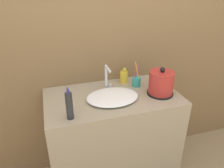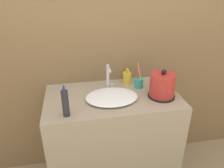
% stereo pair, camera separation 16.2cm
% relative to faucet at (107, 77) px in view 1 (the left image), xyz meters
% --- Properties ---
extents(wall_back, '(6.00, 0.04, 2.60)m').
position_rel_faucet_xyz_m(wall_back, '(0.01, 0.19, 0.33)').
color(wall_back, olive).
rests_on(wall_back, ground_plane).
extents(vanity_counter, '(1.02, 0.56, 0.86)m').
position_rel_faucet_xyz_m(vanity_counter, '(0.01, -0.11, -0.54)').
color(vanity_counter, gray).
rests_on(vanity_counter, ground_plane).
extents(sink_basin, '(0.39, 0.30, 0.04)m').
position_rel_faucet_xyz_m(sink_basin, '(-0.01, -0.16, -0.09)').
color(sink_basin, white).
rests_on(sink_basin, vanity_counter).
extents(faucet, '(0.06, 0.13, 0.21)m').
position_rel_faucet_xyz_m(faucet, '(0.00, 0.00, 0.00)').
color(faucet, silver).
rests_on(faucet, vanity_counter).
extents(electric_kettle, '(0.20, 0.20, 0.22)m').
position_rel_faucet_xyz_m(electric_kettle, '(0.37, -0.19, -0.03)').
color(electric_kettle, black).
rests_on(electric_kettle, vanity_counter).
extents(toothbrush_cup, '(0.07, 0.07, 0.22)m').
position_rel_faucet_xyz_m(toothbrush_cup, '(0.25, -0.01, -0.07)').
color(toothbrush_cup, teal).
rests_on(toothbrush_cup, vanity_counter).
extents(lotion_bottle, '(0.07, 0.07, 0.13)m').
position_rel_faucet_xyz_m(lotion_bottle, '(0.17, 0.09, -0.06)').
color(lotion_bottle, gold).
rests_on(lotion_bottle, vanity_counter).
extents(shampoo_bottle, '(0.04, 0.04, 0.23)m').
position_rel_faucet_xyz_m(shampoo_bottle, '(-0.33, -0.31, -0.02)').
color(shampoo_bottle, '#28282D').
rests_on(shampoo_bottle, vanity_counter).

